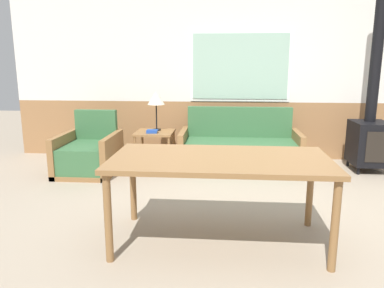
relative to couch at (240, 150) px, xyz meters
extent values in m
plane|color=gray|center=(0.01, -2.06, -0.25)|extent=(16.00, 16.00, 0.00)
cube|color=#996B42|center=(0.01, 0.57, 0.20)|extent=(7.20, 0.06, 0.89)
cube|color=silver|center=(0.01, 0.57, 1.55)|extent=(7.20, 0.06, 1.81)
cube|color=white|center=(0.00, 0.53, 1.19)|extent=(1.53, 0.01, 1.06)
cube|color=#99BCA8|center=(0.00, 0.53, 1.19)|extent=(1.45, 0.02, 0.98)
cube|color=olive|center=(0.00, -0.03, -0.22)|extent=(1.72, 0.76, 0.06)
cube|color=#38663D|center=(0.00, -0.05, -0.03)|extent=(1.56, 0.68, 0.33)
cube|color=#38663D|center=(0.00, 0.30, 0.37)|extent=(1.56, 0.10, 0.45)
cube|color=olive|center=(-0.82, -0.03, 0.01)|extent=(0.08, 0.76, 0.53)
cube|color=olive|center=(0.82, -0.03, 0.01)|extent=(0.08, 0.76, 0.53)
cube|color=olive|center=(-2.09, -0.48, -0.22)|extent=(0.76, 0.87, 0.06)
cube|color=#38663D|center=(-2.09, -0.50, -0.02)|extent=(0.60, 0.79, 0.34)
cube|color=#38663D|center=(-2.09, -0.10, 0.36)|extent=(0.60, 0.10, 0.43)
cube|color=olive|center=(-2.43, -0.48, 0.02)|extent=(0.08, 0.87, 0.54)
cube|color=olive|center=(-1.75, -0.48, 0.02)|extent=(0.08, 0.87, 0.54)
cube|color=olive|center=(-1.24, -0.04, 0.25)|extent=(0.55, 0.55, 0.03)
cylinder|color=olive|center=(-1.48, -0.28, -0.01)|extent=(0.04, 0.04, 0.48)
cylinder|color=olive|center=(-1.00, -0.28, -0.01)|extent=(0.04, 0.04, 0.48)
cylinder|color=olive|center=(-1.48, 0.21, -0.01)|extent=(0.04, 0.04, 0.48)
cylinder|color=olive|center=(-1.00, 0.21, -0.01)|extent=(0.04, 0.04, 0.48)
cylinder|color=black|center=(-1.23, 0.06, 0.27)|extent=(0.12, 0.12, 0.02)
cylinder|color=black|center=(-1.23, 0.06, 0.46)|extent=(0.02, 0.02, 0.37)
cone|color=beige|center=(-1.23, 0.06, 0.74)|extent=(0.25, 0.25, 0.19)
cube|color=#234799|center=(-1.26, -0.13, 0.27)|extent=(0.17, 0.17, 0.02)
cube|color=#234799|center=(-1.26, -0.13, 0.29)|extent=(0.16, 0.12, 0.02)
cube|color=olive|center=(-0.27, -2.38, 0.47)|extent=(1.78, 0.91, 0.04)
cylinder|color=olive|center=(-1.10, -2.78, 0.10)|extent=(0.06, 0.06, 0.70)
cylinder|color=olive|center=(0.56, -2.78, 0.10)|extent=(0.06, 0.06, 0.70)
cylinder|color=olive|center=(-1.10, -1.98, 0.10)|extent=(0.06, 0.06, 0.70)
cylinder|color=olive|center=(0.56, -1.98, 0.10)|extent=(0.06, 0.06, 0.70)
cylinder|color=black|center=(1.61, -0.26, -0.20)|extent=(0.04, 0.04, 0.10)
cylinder|color=black|center=(1.61, 0.18, -0.20)|extent=(0.04, 0.04, 0.10)
cylinder|color=black|center=(1.99, 0.18, -0.20)|extent=(0.04, 0.04, 0.10)
cube|color=black|center=(1.80, -0.04, 0.15)|extent=(0.47, 0.55, 0.59)
cube|color=black|center=(1.80, -0.32, 0.15)|extent=(0.28, 0.01, 0.42)
cylinder|color=black|center=(1.80, 0.02, 1.39)|extent=(0.15, 0.15, 1.89)
camera|label=1|loc=(-0.25, -5.34, 1.25)|focal=35.00mm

